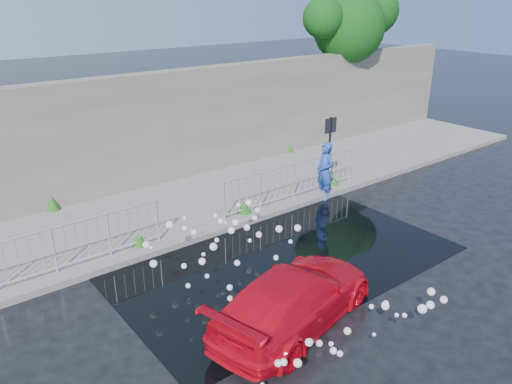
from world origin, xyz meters
TOP-DOWN VIEW (x-y plane):
  - ground at (0.00, 0.00)m, footprint 90.00×90.00m
  - pavement at (0.00, 5.00)m, footprint 30.00×4.00m
  - curb at (0.00, 3.00)m, footprint 30.00×0.25m
  - retaining_wall at (0.00, 7.20)m, footprint 30.00×0.60m
  - puddle at (0.50, 1.00)m, footprint 8.00×5.00m
  - sign_post at (4.20, 3.10)m, footprint 0.45×0.06m
  - tree at (9.68, 7.41)m, footprint 4.79×2.90m
  - railing_left at (-4.00, 3.35)m, footprint 5.05×0.05m
  - railing_right at (3.00, 3.35)m, footprint 5.05×0.05m
  - weeds at (-0.60, 4.58)m, footprint 12.17×3.93m
  - water_spray at (-0.75, 0.09)m, footprint 3.66×5.69m
  - red_car at (-0.94, -1.09)m, footprint 4.20×2.50m
  - person at (3.95, 3.00)m, footprint 0.52×0.70m

SIDE VIEW (x-z plane):
  - ground at x=0.00m, z-range 0.00..0.00m
  - puddle at x=0.50m, z-range 0.00..0.01m
  - pavement at x=0.00m, z-range 0.00..0.15m
  - curb at x=0.00m, z-range 0.00..0.16m
  - weeds at x=-0.60m, z-range 0.12..0.53m
  - red_car at x=-0.94m, z-range 0.00..1.14m
  - railing_left at x=-4.00m, z-range 0.19..1.29m
  - railing_right at x=3.00m, z-range 0.19..1.29m
  - water_spray at x=-0.75m, z-range 0.23..1.35m
  - person at x=3.95m, z-range 0.00..1.78m
  - sign_post at x=4.20m, z-range 0.47..2.97m
  - retaining_wall at x=0.00m, z-range 0.15..3.65m
  - tree at x=9.68m, z-range 1.64..7.84m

